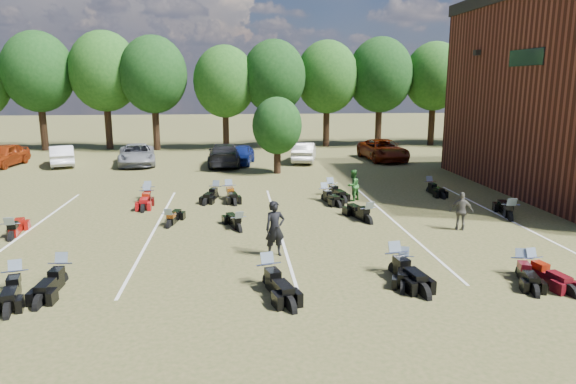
{
  "coord_description": "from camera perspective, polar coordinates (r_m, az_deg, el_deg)",
  "views": [
    {
      "loc": [
        -4.66,
        -17.43,
        5.81
      ],
      "look_at": [
        -2.47,
        4.0,
        1.2
      ],
      "focal_mm": 32.0,
      "sensor_mm": 36.0,
      "label": 1
    }
  ],
  "objects": [
    {
      "name": "car_7",
      "position": [
        41.46,
        22.65,
        4.09
      ],
      "size": [
        3.14,
        5.29,
        1.44
      ],
      "primitive_type": "imported",
      "rotation": [
        0.0,
        0.0,
        3.38
      ],
      "color": "#323337",
      "rests_on": "ground"
    },
    {
      "name": "motorcycle_19",
      "position": [
        25.92,
        4.09,
        -0.9
      ],
      "size": [
        1.22,
        2.3,
        1.23
      ],
      "primitive_type": null,
      "rotation": [
        0.0,
        0.0,
        0.25
      ],
      "color": "black",
      "rests_on": "ground"
    },
    {
      "name": "car_3",
      "position": [
        36.72,
        -7.07,
        4.14
      ],
      "size": [
        2.24,
        5.51,
        1.6
      ],
      "primitive_type": "imported",
      "rotation": [
        0.0,
        0.0,
        3.14
      ],
      "color": "black",
      "rests_on": "ground"
    },
    {
      "name": "motorcycle_20",
      "position": [
        28.75,
        15.44,
        -0.02
      ],
      "size": [
        0.8,
        2.18,
        1.2
      ],
      "primitive_type": null,
      "rotation": [
        0.0,
        0.0,
        0.05
      ],
      "color": "black",
      "rests_on": "ground"
    },
    {
      "name": "motorcycle_13",
      "position": [
        24.18,
        23.39,
        -2.84
      ],
      "size": [
        1.39,
        2.55,
        1.36
      ],
      "primitive_type": null,
      "rotation": [
        0.0,
        0.0,
        2.87
      ],
      "color": "black",
      "rests_on": "ground"
    },
    {
      "name": "car_2",
      "position": [
        38.42,
        -16.46,
        4.01
      ],
      "size": [
        3.37,
        5.74,
        1.5
      ],
      "primitive_type": "imported",
      "rotation": [
        0.0,
        0.0,
        0.17
      ],
      "color": "gray",
      "rests_on": "ground"
    },
    {
      "name": "ground",
      "position": [
        18.95,
        8.74,
        -5.91
      ],
      "size": [
        160.0,
        160.0,
        0.0
      ],
      "primitive_type": "plane",
      "color": "brown",
      "rests_on": "ground"
    },
    {
      "name": "motorcycle_6",
      "position": [
        17.6,
        25.4,
        -8.41
      ],
      "size": [
        1.01,
        2.21,
        1.19
      ],
      "primitive_type": null,
      "rotation": [
        0.0,
        0.0,
        0.16
      ],
      "color": "#520B13",
      "rests_on": "ground"
    },
    {
      "name": "car_1",
      "position": [
        39.97,
        -23.84,
        3.74
      ],
      "size": [
        2.86,
        4.66,
        1.45
      ],
      "primitive_type": "imported",
      "rotation": [
        0.0,
        0.0,
        3.47
      ],
      "color": "silver",
      "rests_on": "ground"
    },
    {
      "name": "young_tree_midfield",
      "position": [
        33.15,
        -1.21,
        7.37
      ],
      "size": [
        3.2,
        3.2,
        4.7
      ],
      "color": "black",
      "rests_on": "ground"
    },
    {
      "name": "motorcycle_7",
      "position": [
        22.08,
        -28.34,
        -4.67
      ],
      "size": [
        1.04,
        2.31,
        1.24
      ],
      "primitive_type": null,
      "rotation": [
        0.0,
        0.0,
        3.29
      ],
      "color": "maroon",
      "rests_on": "ground"
    },
    {
      "name": "car_5",
      "position": [
        38.23,
        1.79,
        4.44
      ],
      "size": [
        2.42,
        4.67,
        1.47
      ],
      "primitive_type": "imported",
      "rotation": [
        0.0,
        0.0,
        2.94
      ],
      "color": "#A8A7A3",
      "rests_on": "ground"
    },
    {
      "name": "person_grey",
      "position": [
        21.63,
        18.71,
        -2.03
      ],
      "size": [
        0.98,
        0.67,
        1.55
      ],
      "primitive_type": "imported",
      "rotation": [
        0.0,
        0.0,
        2.78
      ],
      "color": "#59554C",
      "rests_on": "ground"
    },
    {
      "name": "car_6",
      "position": [
        39.78,
        10.51,
        4.62
      ],
      "size": [
        3.05,
        5.85,
        1.57
      ],
      "primitive_type": "imported",
      "rotation": [
        0.0,
        0.0,
        0.08
      ],
      "color": "#5A1605",
      "rests_on": "ground"
    },
    {
      "name": "motorcycle_5",
      "position": [
        17.48,
        24.35,
        -8.45
      ],
      "size": [
        1.17,
        2.17,
        1.16
      ],
      "primitive_type": null,
      "rotation": [
        0.0,
        0.0,
        -0.26
      ],
      "color": "black",
      "rests_on": "ground"
    },
    {
      "name": "motorcycle_11",
      "position": [
        21.96,
        8.86,
        -3.41
      ],
      "size": [
        1.35,
        2.45,
        1.3
      ],
      "primitive_type": null,
      "rotation": [
        0.0,
        0.0,
        3.42
      ],
      "color": "black",
      "rests_on": "ground"
    },
    {
      "name": "car_0",
      "position": [
        41.39,
        -29.04,
        3.59
      ],
      "size": [
        2.36,
        4.82,
        1.58
      ],
      "primitive_type": "imported",
      "rotation": [
        0.0,
        0.0,
        -0.11
      ],
      "color": "maroon",
      "rests_on": "ground"
    },
    {
      "name": "motorcycle_15",
      "position": [
        26.13,
        -15.37,
        -1.21
      ],
      "size": [
        0.86,
        2.36,
        1.3
      ],
      "primitive_type": null,
      "rotation": [
        0.0,
        0.0,
        0.05
      ],
      "color": "#9A0B0E",
      "rests_on": "ground"
    },
    {
      "name": "motorcycle_4",
      "position": [
        16.46,
        11.81,
        -8.85
      ],
      "size": [
        1.15,
        2.58,
        1.39
      ],
      "primitive_type": null,
      "rotation": [
        0.0,
        0.0,
        0.15
      ],
      "color": "black",
      "rests_on": "ground"
    },
    {
      "name": "motorcycle_18",
      "position": [
        27.03,
        4.76,
        -0.38
      ],
      "size": [
        1.22,
        2.44,
        1.3
      ],
      "primitive_type": null,
      "rotation": [
        0.0,
        0.0,
        0.21
      ],
      "color": "black",
      "rests_on": "ground"
    },
    {
      "name": "person_green",
      "position": [
        25.79,
        7.22,
        0.74
      ],
      "size": [
        0.97,
        0.94,
        1.57
      ],
      "primitive_type": "imported",
      "rotation": [
        0.0,
        0.0,
        3.84
      ],
      "color": "#286626",
      "rests_on": "ground"
    },
    {
      "name": "parking_lines",
      "position": [
        21.3,
        -1.14,
        -3.73
      ],
      "size": [
        20.1,
        14.0,
        0.01
      ],
      "color": "silver",
      "rests_on": "ground"
    },
    {
      "name": "motorcycle_1",
      "position": [
        16.77,
        -23.78,
        -9.26
      ],
      "size": [
        0.82,
        2.31,
        1.27
      ],
      "primitive_type": null,
      "rotation": [
        0.0,
        0.0,
        -0.04
      ],
      "color": "black",
      "rests_on": "ground"
    },
    {
      "name": "motorcycle_10",
      "position": [
        20.61,
        -5.48,
        -4.35
      ],
      "size": [
        1.21,
        2.17,
        1.15
      ],
      "primitive_type": null,
      "rotation": [
        0.0,
        0.0,
        3.43
      ],
      "color": "black",
      "rests_on": "ground"
    },
    {
      "name": "motorcycle_8",
      "position": [
        21.65,
        -13.04,
        -3.81
      ],
      "size": [
        0.97,
        2.07,
        1.11
      ],
      "primitive_type": null,
      "rotation": [
        0.0,
        0.0,
        2.97
      ],
      "color": "black",
      "rests_on": "ground"
    },
    {
      "name": "tree_line",
      "position": [
        46.58,
        -1.35,
        12.69
      ],
      "size": [
        56.0,
        6.0,
        9.79
      ],
      "color": "black",
      "rests_on": "ground"
    },
    {
      "name": "motorcycle_2",
      "position": [
        15.23,
        -2.18,
        -10.34
      ],
      "size": [
        1.39,
        2.54,
        1.35
      ],
      "primitive_type": null,
      "rotation": [
        0.0,
        0.0,
        0.27
      ],
      "color": "black",
      "rests_on": "ground"
    },
    {
      "name": "motorcycle_17",
      "position": [
        26.58,
        -6.55,
        -0.63
      ],
      "size": [
        1.12,
        2.43,
        1.3
      ],
      "primitive_type": null,
      "rotation": [
        0.0,
        0.0,
        0.17
      ],
      "color": "black",
      "rests_on": "ground"
    },
    {
      "name": "person_black",
      "position": [
        17.44,
        -1.46,
        -4.09
      ],
      "size": [
        0.79,
        0.62,
        1.91
      ],
      "primitive_type": "imported",
      "rotation": [
        0.0,
        0.0,
        0.26
      ],
      "color": "black",
      "rests_on": "ground"
    },
    {
      "name": "motorcycle_0",
      "position": [
        16.69,
        -27.86,
        -9.76
      ],
      "size": [
        1.25,
        2.37,
        1.26
      ],
      "primitive_type": null,
      "rotation": [
        0.0,
        0.0,
        0.24
      ],
      "color": "black",
      "rests_on": "ground"
    },
    {
      "name": "motorcycle_14",
      "position": [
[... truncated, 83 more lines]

